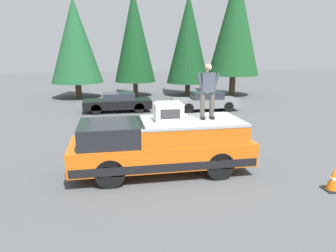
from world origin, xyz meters
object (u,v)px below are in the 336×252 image
Objects in this scene: traffic_cone at (333,180)px; pickup_truck at (162,145)px; compressor_unit at (168,111)px; parked_car_grey at (206,101)px; person_on_truck_bed at (208,90)px; parked_car_black at (118,102)px.

pickup_truck is at bearing 63.88° from traffic_cone.
compressor_unit is at bearing 62.61° from traffic_cone.
parked_car_grey is (9.53, -4.18, -1.35)m from compressor_unit.
compressor_unit is (0.01, -0.21, 1.05)m from pickup_truck.
parked_car_grey is at bearing -23.69° from compressor_unit.
parked_car_black is at bearing 13.83° from person_on_truck_bed.
compressor_unit is 10.49m from parked_car_grey.
parked_car_black is at bearing 5.97° from pickup_truck.
traffic_cone is (-12.29, -5.46, -0.29)m from parked_car_black.
person_on_truck_bed is at bearing 162.75° from parked_car_grey.
person_on_truck_bed is at bearing -166.17° from parked_car_black.
pickup_truck is 8.94× the size of traffic_cone.
compressor_unit is 0.50× the size of person_on_truck_bed.
compressor_unit is 1.35× the size of traffic_cone.
pickup_truck is 4.93m from traffic_cone.
parked_car_black is 6.61× the size of traffic_cone.
traffic_cone is at bearing -117.39° from compressor_unit.
person_on_truck_bed reaches higher than pickup_truck.
parked_car_grey is (9.54, -4.39, -0.29)m from pickup_truck.
person_on_truck_bed reaches higher than traffic_cone.
traffic_cone is at bearing -116.12° from pickup_truck.
person_on_truck_bed is 0.41× the size of parked_car_black.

